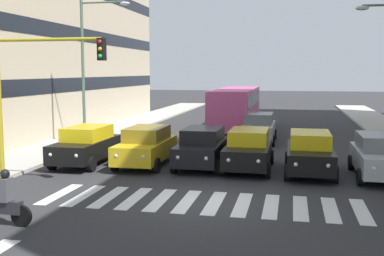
{
  "coord_description": "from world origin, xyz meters",
  "views": [
    {
      "loc": [
        -2.81,
        14.72,
        4.2
      ],
      "look_at": [
        1.42,
        -5.35,
        1.76
      ],
      "focal_mm": 44.51,
      "sensor_mm": 36.0,
      "label": 1
    }
  ],
  "objects_px": {
    "car_2": "(249,149)",
    "car_4": "(146,146)",
    "car_row2_0": "(259,127)",
    "motorcycle_with_rider": "(4,202)",
    "car_3": "(202,147)",
    "car_1": "(310,153)",
    "bus_behind_traffic": "(236,105)",
    "traffic_light_gantry": "(28,86)",
    "car_0": "(380,156)",
    "street_lamp_right": "(90,58)",
    "car_5": "(86,145)"
  },
  "relations": [
    {
      "from": "car_2",
      "to": "car_4",
      "type": "distance_m",
      "value": 4.58
    },
    {
      "from": "car_row2_0",
      "to": "motorcycle_with_rider",
      "type": "height_order",
      "value": "car_row2_0"
    },
    {
      "from": "car_3",
      "to": "car_1",
      "type": "bearing_deg",
      "value": 173.62
    },
    {
      "from": "bus_behind_traffic",
      "to": "traffic_light_gantry",
      "type": "height_order",
      "value": "traffic_light_gantry"
    },
    {
      "from": "car_2",
      "to": "car_3",
      "type": "relative_size",
      "value": 1.0
    },
    {
      "from": "car_0",
      "to": "car_row2_0",
      "type": "distance_m",
      "value": 10.18
    },
    {
      "from": "motorcycle_with_rider",
      "to": "street_lamp_right",
      "type": "bearing_deg",
      "value": -76.14
    },
    {
      "from": "car_row2_0",
      "to": "traffic_light_gantry",
      "type": "height_order",
      "value": "traffic_light_gantry"
    },
    {
      "from": "car_3",
      "to": "car_4",
      "type": "distance_m",
      "value": 2.54
    },
    {
      "from": "car_1",
      "to": "car_2",
      "type": "distance_m",
      "value": 2.57
    },
    {
      "from": "car_4",
      "to": "bus_behind_traffic",
      "type": "height_order",
      "value": "bus_behind_traffic"
    },
    {
      "from": "car_row2_0",
      "to": "bus_behind_traffic",
      "type": "bearing_deg",
      "value": -68.36
    },
    {
      "from": "car_1",
      "to": "motorcycle_with_rider",
      "type": "distance_m",
      "value": 11.98
    },
    {
      "from": "car_1",
      "to": "traffic_light_gantry",
      "type": "distance_m",
      "value": 11.27
    },
    {
      "from": "car_0",
      "to": "car_1",
      "type": "xyz_separation_m",
      "value": [
        2.67,
        -0.22,
        0.0
      ]
    },
    {
      "from": "car_0",
      "to": "car_5",
      "type": "bearing_deg",
      "value": -1.09
    },
    {
      "from": "car_5",
      "to": "bus_behind_traffic",
      "type": "distance_m",
      "value": 14.31
    },
    {
      "from": "bus_behind_traffic",
      "to": "car_3",
      "type": "bearing_deg",
      "value": 90.0
    },
    {
      "from": "traffic_light_gantry",
      "to": "car_2",
      "type": "bearing_deg",
      "value": -146.58
    },
    {
      "from": "car_2",
      "to": "car_5",
      "type": "relative_size",
      "value": 1.0
    },
    {
      "from": "car_4",
      "to": "traffic_light_gantry",
      "type": "bearing_deg",
      "value": 59.88
    },
    {
      "from": "car_2",
      "to": "motorcycle_with_rider",
      "type": "distance_m",
      "value": 10.64
    },
    {
      "from": "car_2",
      "to": "car_0",
      "type": "bearing_deg",
      "value": 173.74
    },
    {
      "from": "car_0",
      "to": "car_4",
      "type": "distance_m",
      "value": 9.81
    },
    {
      "from": "car_0",
      "to": "car_3",
      "type": "height_order",
      "value": "same"
    },
    {
      "from": "motorcycle_with_rider",
      "to": "car_2",
      "type": "bearing_deg",
      "value": -123.48
    },
    {
      "from": "car_1",
      "to": "car_3",
      "type": "relative_size",
      "value": 1.0
    },
    {
      "from": "bus_behind_traffic",
      "to": "street_lamp_right",
      "type": "relative_size",
      "value": 1.33
    },
    {
      "from": "car_1",
      "to": "car_row2_0",
      "type": "relative_size",
      "value": 1.0
    },
    {
      "from": "car_row2_0",
      "to": "car_4",
      "type": "bearing_deg",
      "value": 61.29
    },
    {
      "from": "car_2",
      "to": "street_lamp_right",
      "type": "relative_size",
      "value": 0.56
    },
    {
      "from": "bus_behind_traffic",
      "to": "street_lamp_right",
      "type": "height_order",
      "value": "street_lamp_right"
    },
    {
      "from": "car_row2_0",
      "to": "bus_behind_traffic",
      "type": "xyz_separation_m",
      "value": [
        1.92,
        -4.85,
        0.97
      ]
    },
    {
      "from": "bus_behind_traffic",
      "to": "traffic_light_gantry",
      "type": "relative_size",
      "value": 1.91
    },
    {
      "from": "car_5",
      "to": "motorcycle_with_rider",
      "type": "xyz_separation_m",
      "value": [
        -1.45,
        8.54,
        -0.24
      ]
    },
    {
      "from": "street_lamp_right",
      "to": "car_row2_0",
      "type": "bearing_deg",
      "value": -157.97
    },
    {
      "from": "bus_behind_traffic",
      "to": "motorcycle_with_rider",
      "type": "xyz_separation_m",
      "value": [
        3.82,
        21.81,
        -1.21
      ]
    },
    {
      "from": "car_2",
      "to": "bus_behind_traffic",
      "type": "relative_size",
      "value": 0.42
    },
    {
      "from": "bus_behind_traffic",
      "to": "car_row2_0",
      "type": "bearing_deg",
      "value": 111.64
    },
    {
      "from": "car_row2_0",
      "to": "motorcycle_with_rider",
      "type": "xyz_separation_m",
      "value": [
        5.74,
        16.96,
        -0.24
      ]
    },
    {
      "from": "car_4",
      "to": "street_lamp_right",
      "type": "height_order",
      "value": "street_lamp_right"
    },
    {
      "from": "car_2",
      "to": "street_lamp_right",
      "type": "height_order",
      "value": "street_lamp_right"
    },
    {
      "from": "car_3",
      "to": "traffic_light_gantry",
      "type": "relative_size",
      "value": 0.81
    },
    {
      "from": "traffic_light_gantry",
      "to": "bus_behind_traffic",
      "type": "bearing_deg",
      "value": -106.68
    },
    {
      "from": "car_2",
      "to": "traffic_light_gantry",
      "type": "height_order",
      "value": "traffic_light_gantry"
    },
    {
      "from": "car_3",
      "to": "street_lamp_right",
      "type": "height_order",
      "value": "street_lamp_right"
    },
    {
      "from": "car_5",
      "to": "car_0",
      "type": "bearing_deg",
      "value": 178.91
    },
    {
      "from": "car_1",
      "to": "car_3",
      "type": "xyz_separation_m",
      "value": [
        4.6,
        -0.51,
        0.0
      ]
    },
    {
      "from": "car_0",
      "to": "car_2",
      "type": "bearing_deg",
      "value": -6.26
    },
    {
      "from": "car_0",
      "to": "motorcycle_with_rider",
      "type": "height_order",
      "value": "car_0"
    }
  ]
}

